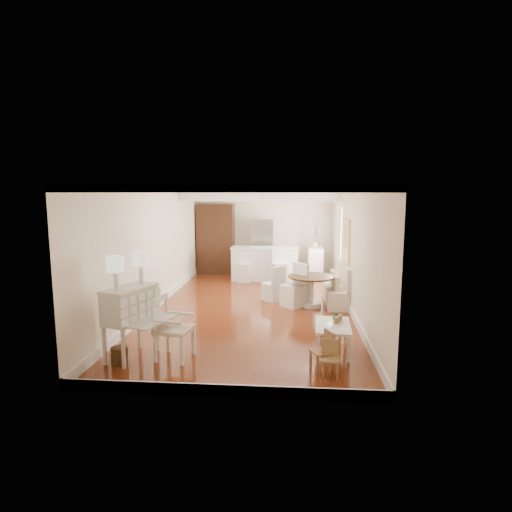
# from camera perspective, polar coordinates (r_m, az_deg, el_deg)

# --- Properties ---
(room) EXTENTS (9.00, 9.04, 2.82)m
(room) POSITION_cam_1_polar(r_m,az_deg,el_deg) (10.17, -0.10, 4.49)
(room) COLOR brown
(room) RESTS_ON ground
(secretary_bureau) EXTENTS (1.19, 1.20, 1.19)m
(secretary_bureau) POSITION_cam_1_polar(r_m,az_deg,el_deg) (7.34, -16.32, -8.51)
(secretary_bureau) COLOR silver
(secretary_bureau) RESTS_ON ground
(gustavian_armchair) EXTENTS (0.69, 0.69, 1.03)m
(gustavian_armchair) POSITION_cam_1_polar(r_m,az_deg,el_deg) (7.16, -10.85, -9.43)
(gustavian_armchair) COLOR silver
(gustavian_armchair) RESTS_ON ground
(wicker_basket) EXTENTS (0.35, 0.35, 0.27)m
(wicker_basket) POSITION_cam_1_polar(r_m,az_deg,el_deg) (7.30, -17.75, -12.52)
(wicker_basket) COLOR #4A3417
(wicker_basket) RESTS_ON ground
(kids_table) EXTENTS (0.64, 1.00, 0.48)m
(kids_table) POSITION_cam_1_polar(r_m,az_deg,el_deg) (7.52, 10.16, -10.73)
(kids_table) COLOR white
(kids_table) RESTS_ON ground
(kids_chair_a) EXTENTS (0.40, 0.40, 0.63)m
(kids_chair_a) POSITION_cam_1_polar(r_m,az_deg,el_deg) (6.73, 8.72, -12.38)
(kids_chair_a) COLOR #976845
(kids_chair_a) RESTS_ON ground
(kids_chair_b) EXTENTS (0.39, 0.39, 0.60)m
(kids_chair_b) POSITION_cam_1_polar(r_m,az_deg,el_deg) (7.70, 10.01, -9.81)
(kids_chair_b) COLOR #956843
(kids_chair_b) RESTS_ON ground
(kids_chair_c) EXTENTS (0.28, 0.28, 0.55)m
(kids_chair_c) POSITION_cam_1_polar(r_m,az_deg,el_deg) (6.57, 9.88, -13.32)
(kids_chair_c) COLOR #9E7947
(kids_chair_c) RESTS_ON ground
(banquette) EXTENTS (0.52, 1.60, 0.98)m
(banquette) POSITION_cam_1_polar(r_m,az_deg,el_deg) (10.58, 10.60, -3.67)
(banquette) COLOR silver
(banquette) RESTS_ON ground
(dining_table) EXTENTS (1.43, 1.43, 0.74)m
(dining_table) POSITION_cam_1_polar(r_m,az_deg,el_deg) (10.24, 7.34, -4.68)
(dining_table) COLOR #492D17
(dining_table) RESTS_ON ground
(slip_chair_near) EXTENTS (0.69, 0.69, 1.01)m
(slip_chair_near) POSITION_cam_1_polar(r_m,az_deg,el_deg) (10.20, 5.12, -3.91)
(slip_chair_near) COLOR white
(slip_chair_near) RESTS_ON ground
(slip_chair_far) EXTENTS (0.61, 0.61, 0.89)m
(slip_chair_far) POSITION_cam_1_polar(r_m,az_deg,el_deg) (10.69, 2.32, -3.65)
(slip_chair_far) COLOR silver
(slip_chair_far) RESTS_ON ground
(breakfast_counter) EXTENTS (2.05, 0.65, 1.03)m
(breakfast_counter) POSITION_cam_1_polar(r_m,az_deg,el_deg) (13.09, 1.18, -1.05)
(breakfast_counter) COLOR white
(breakfast_counter) RESTS_ON ground
(bar_stool_left) EXTENTS (0.42, 0.42, 0.90)m
(bar_stool_left) POSITION_cam_1_polar(r_m,az_deg,el_deg) (12.87, -1.50, -1.51)
(bar_stool_left) COLOR white
(bar_stool_left) RESTS_ON ground
(bar_stool_right) EXTENTS (0.50, 0.50, 1.03)m
(bar_stool_right) POSITION_cam_1_polar(r_m,az_deg,el_deg) (12.49, 3.19, -1.54)
(bar_stool_right) COLOR silver
(bar_stool_right) RESTS_ON ground
(pantry_cabinet) EXTENTS (1.20, 0.60, 2.30)m
(pantry_cabinet) POSITION_cam_1_polar(r_m,az_deg,el_deg) (14.27, -5.38, 2.29)
(pantry_cabinet) COLOR #381E11
(pantry_cabinet) RESTS_ON ground
(fridge) EXTENTS (0.75, 0.65, 1.80)m
(fridge) POSITION_cam_1_polar(r_m,az_deg,el_deg) (14.06, 2.26, 1.20)
(fridge) COLOR silver
(fridge) RESTS_ON ground
(sideboard) EXTENTS (0.45, 1.01, 0.96)m
(sideboard) POSITION_cam_1_polar(r_m,az_deg,el_deg) (13.67, 7.89, -0.87)
(sideboard) COLOR silver
(sideboard) RESTS_ON ground
(pencil_cup) EXTENTS (0.14, 0.14, 0.11)m
(pencil_cup) POSITION_cam_1_polar(r_m,az_deg,el_deg) (7.64, 10.64, -8.08)
(pencil_cup) COLOR #528C52
(pencil_cup) RESTS_ON kids_table
(branch_vase) EXTENTS (0.20, 0.20, 0.21)m
(branch_vase) POSITION_cam_1_polar(r_m,az_deg,el_deg) (13.61, 7.85, 1.58)
(branch_vase) COLOR silver
(branch_vase) RESTS_ON sideboard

